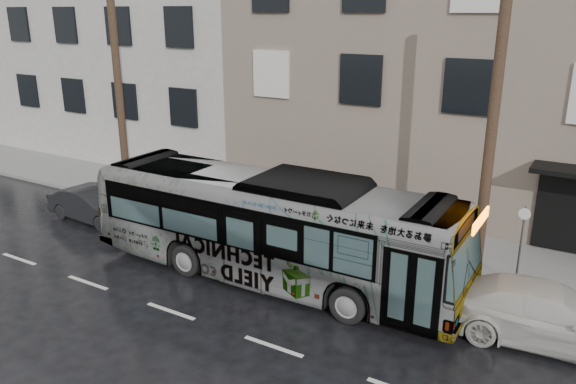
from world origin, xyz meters
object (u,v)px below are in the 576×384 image
object	(u,v)px
utility_pole_rear	(119,89)
sign_post	(520,248)
dark_sedan	(93,205)
bus	(271,227)
utility_pole_front	(492,125)
white_sedan	(549,315)

from	to	relation	value
utility_pole_rear	sign_post	xyz separation A→B (m)	(15.10, 0.00, -3.30)
utility_pole_rear	dark_sedan	bearing A→B (deg)	-78.14
bus	dark_sedan	size ratio (longest dim) A/B	2.99
utility_pole_front	bus	bearing A→B (deg)	-152.70
bus	utility_pole_rear	bearing A→B (deg)	72.32
utility_pole_front	sign_post	xyz separation A→B (m)	(1.10, 0.00, -3.30)
white_sedan	dark_sedan	distance (m)	15.73
utility_pole_rear	sign_post	world-z (taller)	utility_pole_rear
dark_sedan	utility_pole_front	bearing A→B (deg)	-78.51
utility_pole_front	bus	xyz separation A→B (m)	(-5.30, -2.73, -3.05)
utility_pole_rear	white_sedan	distance (m)	16.81
utility_pole_rear	white_sedan	world-z (taller)	utility_pole_rear
utility_pole_front	utility_pole_rear	size ratio (longest dim) A/B	1.00
sign_post	white_sedan	distance (m)	2.61
bus	white_sedan	xyz separation A→B (m)	(7.48, 0.45, -0.89)
sign_post	bus	xyz separation A→B (m)	(-6.40, -2.73, 0.25)
sign_post	bus	distance (m)	6.96
sign_post	bus	size ratio (longest dim) A/B	0.21
utility_pole_rear	sign_post	size ratio (longest dim) A/B	3.75
utility_pole_front	dark_sedan	size ratio (longest dim) A/B	2.34
sign_post	dark_sedan	xyz separation A→B (m)	(-14.64, -2.17, -0.72)
dark_sedan	utility_pole_rear	bearing A→B (deg)	14.22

